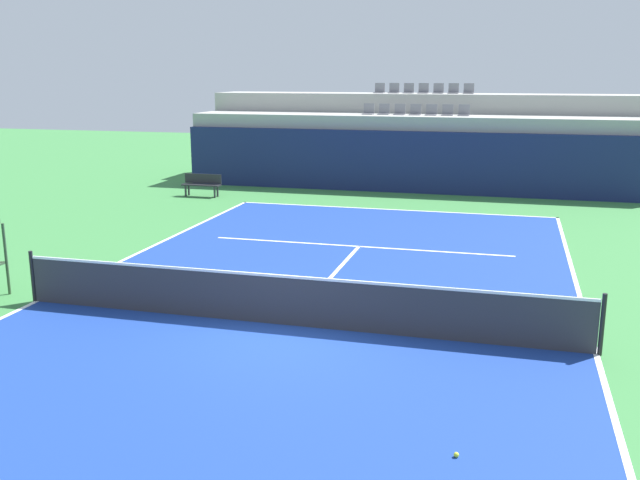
% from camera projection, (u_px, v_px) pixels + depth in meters
% --- Properties ---
extents(ground_plane, '(80.00, 80.00, 0.00)m').
position_uv_depth(ground_plane, '(288.00, 325.00, 13.30)').
color(ground_plane, '#387A3D').
extents(court_surface, '(11.00, 24.00, 0.01)m').
position_uv_depth(court_surface, '(288.00, 325.00, 13.30)').
color(court_surface, navy).
rests_on(court_surface, ground_plane).
extents(baseline_far, '(11.00, 0.10, 0.00)m').
position_uv_depth(baseline_far, '(392.00, 210.00, 24.53)').
color(baseline_far, white).
rests_on(baseline_far, court_surface).
extents(sideline_left, '(0.10, 24.00, 0.00)m').
position_uv_depth(sideline_left, '(37.00, 301.00, 14.68)').
color(sideline_left, white).
rests_on(sideline_left, court_surface).
extents(sideline_right, '(0.10, 24.00, 0.00)m').
position_uv_depth(sideline_right, '(596.00, 354.00, 11.91)').
color(sideline_right, white).
rests_on(sideline_right, court_surface).
extents(service_line_far, '(8.26, 0.10, 0.00)m').
position_uv_depth(service_line_far, '(359.00, 246.00, 19.31)').
color(service_line_far, white).
rests_on(service_line_far, court_surface).
extents(centre_service_line, '(0.10, 6.40, 0.00)m').
position_uv_depth(centre_service_line, '(330.00, 278.00, 16.31)').
color(centre_service_line, white).
rests_on(centre_service_line, court_surface).
extents(back_wall, '(18.48, 0.30, 2.41)m').
position_uv_depth(back_wall, '(409.00, 162.00, 27.81)').
color(back_wall, navy).
rests_on(back_wall, ground_plane).
extents(stands_tier_lower, '(18.48, 2.40, 2.96)m').
position_uv_depth(stands_tier_lower, '(414.00, 152.00, 29.02)').
color(stands_tier_lower, '#9E9E99').
rests_on(stands_tier_lower, ground_plane).
extents(stands_tier_upper, '(18.48, 2.40, 3.76)m').
position_uv_depth(stands_tier_upper, '(422.00, 137.00, 31.18)').
color(stands_tier_upper, '#9E9E99').
rests_on(stands_tier_upper, ground_plane).
extents(seating_row_lower, '(4.31, 0.44, 0.44)m').
position_uv_depth(seating_row_lower, '(415.00, 112.00, 28.74)').
color(seating_row_lower, slate).
rests_on(seating_row_lower, stands_tier_lower).
extents(seating_row_upper, '(4.31, 0.44, 0.44)m').
position_uv_depth(seating_row_upper, '(423.00, 90.00, 30.81)').
color(seating_row_upper, slate).
rests_on(seating_row_upper, stands_tier_upper).
extents(tennis_net, '(11.08, 0.08, 1.07)m').
position_uv_depth(tennis_net, '(287.00, 300.00, 13.18)').
color(tennis_net, black).
rests_on(tennis_net, court_surface).
extents(player_bench, '(1.50, 0.40, 0.85)m').
position_uv_depth(player_bench, '(202.00, 183.00, 27.14)').
color(player_bench, '#232328').
rests_on(player_bench, ground_plane).
extents(tennis_ball_0, '(0.07, 0.07, 0.07)m').
position_uv_depth(tennis_ball_0, '(456.00, 455.00, 8.71)').
color(tennis_ball_0, '#CCE033').
rests_on(tennis_ball_0, court_surface).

